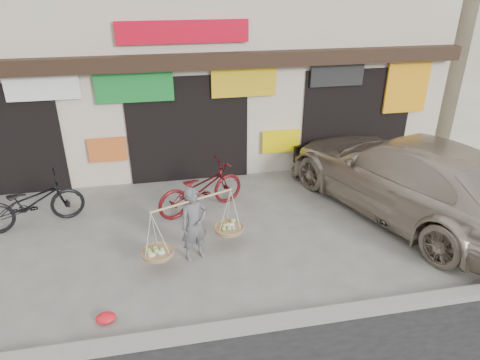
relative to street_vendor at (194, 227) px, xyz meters
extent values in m
plane|color=gray|center=(0.23, 0.01, -0.66)|extent=(70.00, 70.00, 0.00)
cube|color=gray|center=(0.23, -1.99, -0.60)|extent=(70.00, 0.25, 0.12)
cube|color=beige|center=(0.23, 6.51, 2.84)|extent=(14.00, 6.00, 7.00)
cube|color=black|center=(0.23, 3.36, 2.39)|extent=(14.00, 0.35, 0.35)
cube|color=black|center=(0.23, 3.76, 0.69)|extent=(3.00, 0.60, 2.70)
cube|color=black|center=(4.73, 3.76, 0.69)|extent=(3.00, 0.60, 2.70)
cube|color=white|center=(-2.97, 3.43, 1.94)|extent=(1.60, 0.08, 0.60)
cube|color=#177F2D|center=(-0.97, 3.43, 1.84)|extent=(1.80, 0.08, 0.70)
cube|color=gold|center=(1.63, 3.43, 1.84)|extent=(1.60, 0.08, 0.70)
cube|color=black|center=(4.03, 3.43, 1.94)|extent=(1.40, 0.08, 0.60)
cube|color=#FA9F14|center=(6.03, 3.43, 1.54)|extent=(1.20, 0.08, 1.40)
cube|color=#D56027|center=(-1.77, 3.43, 0.34)|extent=(0.90, 0.08, 0.60)
cube|color=#FFDF06|center=(2.63, 3.43, 0.24)|extent=(1.00, 0.08, 0.60)
cube|color=red|center=(0.23, 3.43, 3.04)|extent=(3.00, 0.08, 0.50)
imported|color=slate|center=(0.00, 0.00, 0.07)|extent=(0.62, 0.52, 1.46)
cylinder|color=tan|center=(0.00, 0.00, 0.56)|extent=(1.55, 0.64, 0.04)
cylinder|color=#9A754A|center=(-0.69, -0.27, -0.28)|extent=(0.56, 0.56, 0.07)
ellipsoid|color=#A5BF66|center=(-0.69, -0.27, -0.22)|extent=(0.39, 0.39, 0.10)
cylinder|color=#9A754A|center=(0.69, 0.27, -0.28)|extent=(0.56, 0.56, 0.07)
ellipsoid|color=#A5BF66|center=(0.69, 0.27, -0.22)|extent=(0.39, 0.39, 0.10)
imported|color=black|center=(-3.25, 1.82, -0.11)|extent=(2.21, 1.30, 1.10)
imported|color=#5D0F13|center=(0.32, 1.79, -0.11)|extent=(2.23, 1.50, 1.11)
imported|color=#B1A18E|center=(4.77, 0.86, 0.22)|extent=(4.38, 6.55, 1.76)
cube|color=black|center=(3.79, 3.57, -0.11)|extent=(1.63, 0.67, 0.45)
cube|color=silver|center=(3.77, 3.64, -0.21)|extent=(0.43, 0.17, 0.12)
ellipsoid|color=red|center=(-1.54, -1.41, -0.59)|extent=(0.31, 0.25, 0.14)
camera|label=1|loc=(-0.47, -6.74, 4.20)|focal=32.00mm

